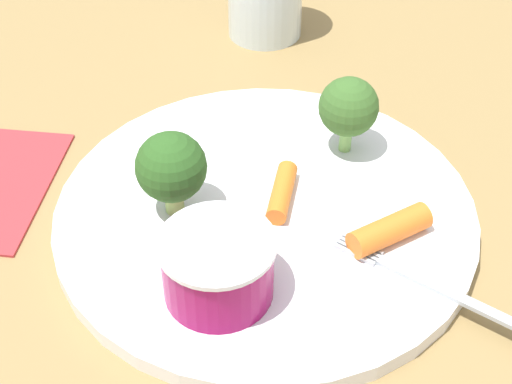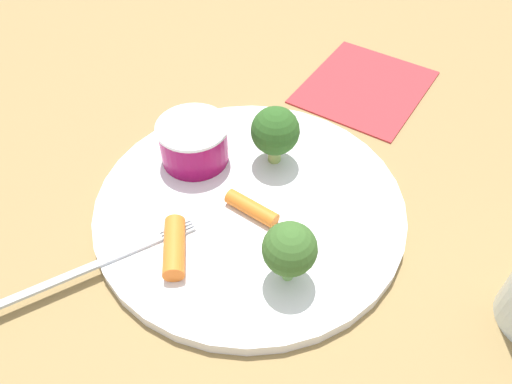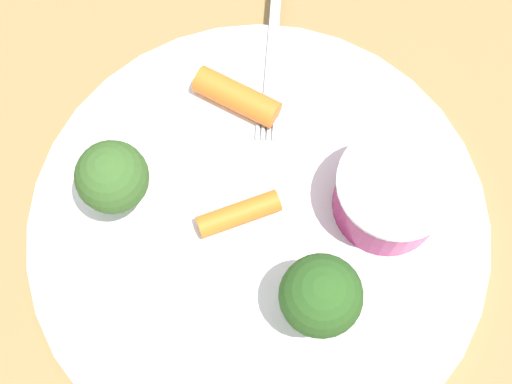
# 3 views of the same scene
# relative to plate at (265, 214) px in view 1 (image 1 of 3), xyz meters

# --- Properties ---
(ground_plane) EXTENTS (2.40, 2.40, 0.00)m
(ground_plane) POSITION_rel_plate_xyz_m (0.00, 0.00, -0.01)
(ground_plane) COLOR olive
(plate) EXTENTS (0.27, 0.27, 0.01)m
(plate) POSITION_rel_plate_xyz_m (0.00, 0.00, 0.00)
(plate) COLOR white
(plate) RESTS_ON ground_plane
(sauce_cup) EXTENTS (0.07, 0.07, 0.04)m
(sauce_cup) POSITION_rel_plate_xyz_m (-0.07, 0.03, 0.03)
(sauce_cup) COLOR #8B0B48
(sauce_cup) RESTS_ON plate
(broccoli_floret_0) EXTENTS (0.04, 0.04, 0.06)m
(broccoli_floret_0) POSITION_rel_plate_xyz_m (0.06, -0.06, 0.04)
(broccoli_floret_0) COLOR #7FB65D
(broccoli_floret_0) RESTS_ON plate
(broccoli_floret_1) EXTENTS (0.04, 0.04, 0.06)m
(broccoli_floret_1) POSITION_rel_plate_xyz_m (0.00, 0.06, 0.04)
(broccoli_floret_1) COLOR #93B159
(broccoli_floret_1) RESTS_ON plate
(carrot_stick_0) EXTENTS (0.04, 0.06, 0.02)m
(carrot_stick_0) POSITION_rel_plate_xyz_m (-0.03, -0.07, 0.01)
(carrot_stick_0) COLOR orange
(carrot_stick_0) RESTS_ON plate
(carrot_stick_1) EXTENTS (0.05, 0.02, 0.01)m
(carrot_stick_1) POSITION_rel_plate_xyz_m (0.01, -0.01, 0.01)
(carrot_stick_1) COLOR orange
(carrot_stick_1) RESTS_ON plate
(fork) EXTENTS (0.12, 0.14, 0.00)m
(fork) POSITION_rel_plate_xyz_m (-0.09, -0.11, 0.01)
(fork) COLOR #AFB8BF
(fork) RESTS_ON plate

